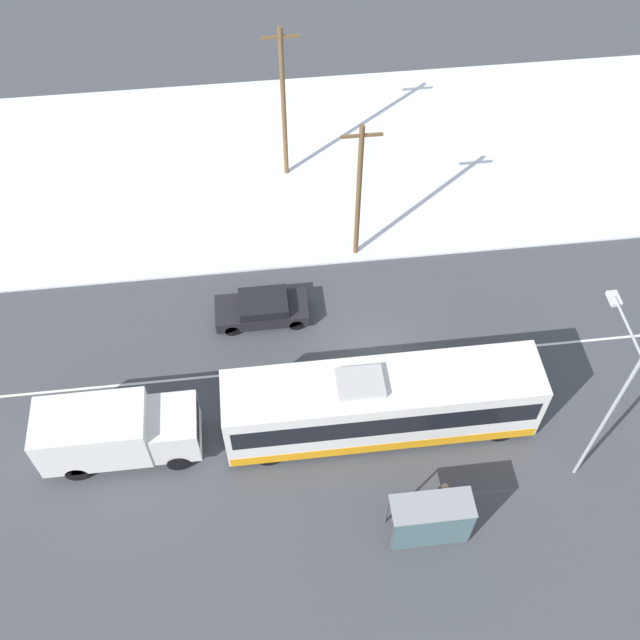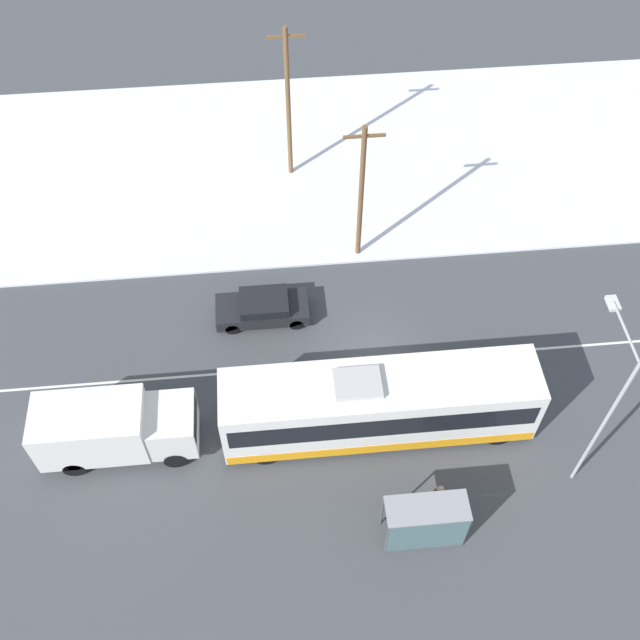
{
  "view_description": "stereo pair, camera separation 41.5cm",
  "coord_description": "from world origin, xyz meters",
  "px_view_note": "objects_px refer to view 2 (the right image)",
  "views": [
    {
      "loc": [
        -4.49,
        -18.23,
        27.27
      ],
      "look_at": [
        -2.22,
        1.47,
        1.4
      ],
      "focal_mm": 42.0,
      "sensor_mm": 36.0,
      "label": 1
    },
    {
      "loc": [
        -4.08,
        -18.27,
        27.27
      ],
      "look_at": [
        -2.22,
        1.47,
        1.4
      ],
      "focal_mm": 42.0,
      "sensor_mm": 36.0,
      "label": 2
    }
  ],
  "objects_px": {
    "streetlamp": "(606,398)",
    "utility_pole_roadside": "(361,193)",
    "bus_shelter": "(427,523)",
    "box_truck": "(112,428)",
    "city_bus": "(379,405)",
    "sedan_car": "(263,307)",
    "utility_pole_snowlot": "(288,103)",
    "pedestrian_at_stop": "(439,495)"
  },
  "relations": [
    {
      "from": "city_bus",
      "to": "utility_pole_roadside",
      "type": "distance_m",
      "value": 10.0
    },
    {
      "from": "box_truck",
      "to": "utility_pole_snowlot",
      "type": "relative_size",
      "value": 0.71
    },
    {
      "from": "streetlamp",
      "to": "bus_shelter",
      "type": "bearing_deg",
      "value": -158.06
    },
    {
      "from": "city_bus",
      "to": "pedestrian_at_stop",
      "type": "xyz_separation_m",
      "value": [
        1.8,
        -3.66,
        -0.73
      ]
    },
    {
      "from": "city_bus",
      "to": "box_truck",
      "type": "xyz_separation_m",
      "value": [
        -10.49,
        0.08,
        -0.2
      ]
    },
    {
      "from": "city_bus",
      "to": "streetlamp",
      "type": "xyz_separation_m",
      "value": [
        7.4,
        -2.39,
        3.33
      ]
    },
    {
      "from": "pedestrian_at_stop",
      "to": "utility_pole_roadside",
      "type": "relative_size",
      "value": 0.22
    },
    {
      "from": "pedestrian_at_stop",
      "to": "bus_shelter",
      "type": "distance_m",
      "value": 1.64
    },
    {
      "from": "city_bus",
      "to": "sedan_car",
      "type": "distance_m",
      "value": 7.68
    },
    {
      "from": "city_bus",
      "to": "box_truck",
      "type": "bearing_deg",
      "value": 179.54
    },
    {
      "from": "streetlamp",
      "to": "utility_pole_snowlot",
      "type": "height_order",
      "value": "utility_pole_snowlot"
    },
    {
      "from": "box_truck",
      "to": "sedan_car",
      "type": "distance_m",
      "value": 8.72
    },
    {
      "from": "city_bus",
      "to": "utility_pole_snowlot",
      "type": "height_order",
      "value": "utility_pole_snowlot"
    },
    {
      "from": "city_bus",
      "to": "pedestrian_at_stop",
      "type": "relative_size",
      "value": 7.36
    },
    {
      "from": "sedan_car",
      "to": "streetlamp",
      "type": "relative_size",
      "value": 0.52
    },
    {
      "from": "box_truck",
      "to": "sedan_car",
      "type": "bearing_deg",
      "value": 45.14
    },
    {
      "from": "box_truck",
      "to": "utility_pole_roadside",
      "type": "relative_size",
      "value": 0.8
    },
    {
      "from": "city_bus",
      "to": "bus_shelter",
      "type": "distance_m",
      "value": 5.07
    },
    {
      "from": "utility_pole_roadside",
      "to": "utility_pole_snowlot",
      "type": "xyz_separation_m",
      "value": [
        -2.86,
        6.19,
        0.47
      ]
    },
    {
      "from": "utility_pole_roadside",
      "to": "streetlamp",
      "type": "bearing_deg",
      "value": -60.07
    },
    {
      "from": "box_truck",
      "to": "streetlamp",
      "type": "relative_size",
      "value": 0.76
    },
    {
      "from": "box_truck",
      "to": "utility_pole_snowlot",
      "type": "distance_m",
      "value": 18.0
    },
    {
      "from": "bus_shelter",
      "to": "streetlamp",
      "type": "height_order",
      "value": "streetlamp"
    },
    {
      "from": "pedestrian_at_stop",
      "to": "streetlamp",
      "type": "xyz_separation_m",
      "value": [
        5.61,
        1.27,
        4.06
      ]
    },
    {
      "from": "box_truck",
      "to": "sedan_car",
      "type": "xyz_separation_m",
      "value": [
        6.12,
        6.15,
        -0.84
      ]
    },
    {
      "from": "sedan_car",
      "to": "utility_pole_snowlot",
      "type": "height_order",
      "value": "utility_pole_snowlot"
    },
    {
      "from": "city_bus",
      "to": "bus_shelter",
      "type": "height_order",
      "value": "city_bus"
    },
    {
      "from": "utility_pole_snowlot",
      "to": "box_truck",
      "type": "bearing_deg",
      "value": -116.98
    },
    {
      "from": "city_bus",
      "to": "sedan_car",
      "type": "relative_size",
      "value": 2.96
    },
    {
      "from": "utility_pole_roadside",
      "to": "utility_pole_snowlot",
      "type": "distance_m",
      "value": 6.83
    },
    {
      "from": "streetlamp",
      "to": "utility_pole_roadside",
      "type": "relative_size",
      "value": 1.05
    },
    {
      "from": "streetlamp",
      "to": "utility_pole_snowlot",
      "type": "bearing_deg",
      "value": 118.25
    },
    {
      "from": "box_truck",
      "to": "bus_shelter",
      "type": "height_order",
      "value": "box_truck"
    },
    {
      "from": "box_truck",
      "to": "utility_pole_roadside",
      "type": "distance_m",
      "value": 14.77
    },
    {
      "from": "utility_pole_snowlot",
      "to": "sedan_car",
      "type": "bearing_deg",
      "value": -101.3
    },
    {
      "from": "box_truck",
      "to": "streetlamp",
      "type": "height_order",
      "value": "streetlamp"
    },
    {
      "from": "bus_shelter",
      "to": "streetlamp",
      "type": "bearing_deg",
      "value": 21.94
    },
    {
      "from": "bus_shelter",
      "to": "utility_pole_roadside",
      "type": "bearing_deg",
      "value": 92.32
    },
    {
      "from": "pedestrian_at_stop",
      "to": "utility_pole_snowlot",
      "type": "bearing_deg",
      "value": 102.19
    },
    {
      "from": "sedan_car",
      "to": "utility_pole_roadside",
      "type": "bearing_deg",
      "value": -143.95
    },
    {
      "from": "box_truck",
      "to": "utility_pole_roadside",
      "type": "bearing_deg",
      "value": 41.45
    },
    {
      "from": "box_truck",
      "to": "bus_shelter",
      "type": "xyz_separation_m",
      "value": [
        11.51,
        -5.05,
        0.12
      ]
    }
  ]
}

